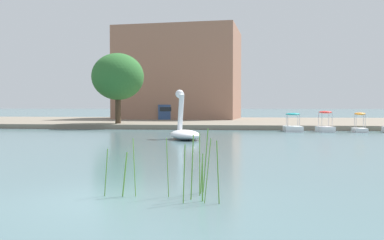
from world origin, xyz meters
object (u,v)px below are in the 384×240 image
Objects in this scene: pedal_boat_teal at (293,126)px; parked_van at (178,111)px; swan_boat at (184,131)px; pedal_boat_orange at (360,127)px; tree_broadleaf_right at (118,77)px; pedal_boat_red at (325,125)px.

parked_van is (-11.63, 16.22, 0.94)m from pedal_boat_teal.
swan_boat is 15.21m from pedal_boat_orange.
tree_broadleaf_right is at bearing 121.13° from swan_boat.
pedal_boat_teal is 1.11× the size of pedal_boat_red.
pedal_boat_red is (9.85, 9.24, -0.02)m from swan_boat.
pedal_boat_teal is 2.48m from pedal_boat_red.
pedal_boat_teal is 16.36m from tree_broadleaf_right.
tree_broadleaf_right is at bearing -106.62° from parked_van.
tree_broadleaf_right is 13.31m from parked_van.
pedal_boat_red is at bearing -12.35° from tree_broadleaf_right.
pedal_boat_orange is (2.50, -0.36, -0.08)m from pedal_boat_red.
swan_boat reaches higher than pedal_boat_red.
pedal_boat_orange is 0.28× the size of tree_broadleaf_right.
tree_broadleaf_right is at bearing 168.15° from pedal_boat_orange.
swan_boat is 15.90m from tree_broadleaf_right.
tree_broadleaf_right is at bearing 165.82° from pedal_boat_teal.
tree_broadleaf_right is (-15.31, 3.87, 4.26)m from pedal_boat_teal.
tree_broadleaf_right reaches higher than parked_van.
tree_broadleaf_right is (-20.29, 4.26, 4.26)m from pedal_boat_orange.
swan_boat is 11.84m from pedal_boat_teal.
parked_van is at bearing 130.96° from pedal_boat_red.
pedal_boat_orange is 21.16m from tree_broadleaf_right.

